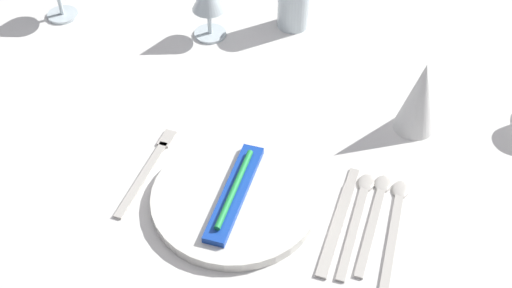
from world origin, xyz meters
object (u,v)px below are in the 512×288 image
dinner_plate (235,199)px  toothbrush_package (235,192)px  spoon_soup (358,211)px  spoon_dessert (376,211)px  spoon_tea (395,220)px  dinner_knife (338,222)px  drink_tumbler (295,4)px  napkin_folded (420,97)px  fork_outer (149,168)px

dinner_plate → toothbrush_package: bearing=-76.0°
spoon_soup → spoon_dessert: (0.03, 0.01, 0.00)m
spoon_tea → dinner_knife: bearing=-160.7°
dinner_plate → spoon_dessert: size_ratio=1.27×
toothbrush_package → drink_tumbler: (-0.03, 0.51, 0.03)m
napkin_folded → spoon_dessert: bearing=-98.3°
drink_tumbler → fork_outer: bearing=-105.6°
fork_outer → dinner_knife: size_ratio=0.92×
spoon_dessert → drink_tumbler: 0.53m
toothbrush_package → spoon_soup: (0.20, 0.04, -0.02)m
spoon_tea → drink_tumbler: size_ratio=1.87×
dinner_knife → napkin_folded: napkin_folded is taller
toothbrush_package → napkin_folded: (0.26, 0.26, 0.05)m
dinner_plate → spoon_tea: size_ratio=1.20×
spoon_tea → drink_tumbler: 0.56m
drink_tumbler → spoon_soup: bearing=-64.1°
toothbrush_package → dinner_plate: bearing=104.0°
toothbrush_package → dinner_knife: bearing=2.0°
spoon_dessert → napkin_folded: 0.23m
dinner_knife → spoon_dessert: size_ratio=1.07×
toothbrush_package → spoon_soup: 0.20m
dinner_plate → spoon_soup: bearing=10.7°
spoon_soup → spoon_dessert: size_ratio=1.04×
fork_outer → spoon_soup: bearing=1.4°
dinner_plate → napkin_folded: napkin_folded is taller
toothbrush_package → spoon_tea: 0.26m
spoon_dessert → spoon_tea: (0.03, -0.01, 0.00)m
toothbrush_package → drink_tumbler: drink_tumbler is taller
spoon_dessert → drink_tumbler: bearing=119.0°
fork_outer → napkin_folded: bearing=29.2°
dinner_plate → spoon_dessert: dinner_plate is taller
toothbrush_package → napkin_folded: bearing=45.9°
spoon_dessert → drink_tumbler: size_ratio=1.77×
spoon_soup → napkin_folded: (0.06, 0.23, 0.07)m
fork_outer → spoon_tea: 0.42m
fork_outer → toothbrush_package: bearing=-9.8°
toothbrush_package → napkin_folded: 0.37m
dinner_knife → napkin_folded: size_ratio=1.60×
dinner_knife → drink_tumbler: (-0.20, 0.50, 0.05)m
toothbrush_package → spoon_dessert: bearing=11.7°
fork_outer → spoon_tea: (0.42, 0.01, 0.00)m
dinner_plate → spoon_tea: bearing=8.0°
fork_outer → drink_tumbler: (0.13, 0.48, 0.05)m
dinner_plate → drink_tumbler: size_ratio=2.25×
toothbrush_package → fork_outer: size_ratio=0.99×
fork_outer → spoon_soup: spoon_soup is taller
spoon_dessert → spoon_tea: size_ratio=0.94×
fork_outer → spoon_dessert: size_ratio=0.98×
dinner_knife → spoon_tea: spoon_tea is taller
dinner_plate → napkin_folded: size_ratio=1.90×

